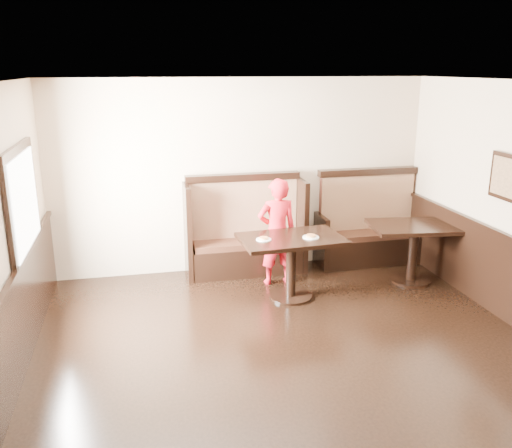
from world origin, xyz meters
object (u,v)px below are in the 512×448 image
object	(u,v)px
booth_main	(245,237)
child	(277,232)
booth_neighbor	(368,232)
table_neighbor	(414,239)
table_main	(291,251)

from	to	relation	value
booth_main	child	size ratio (longest dim) A/B	1.17
child	booth_neighbor	bearing A→B (deg)	-162.14
booth_main	booth_neighbor	xyz separation A→B (m)	(1.95, -0.00, -0.05)
table_neighbor	child	xyz separation A→B (m)	(-1.88, 0.37, 0.12)
table_neighbor	child	world-z (taller)	child
child	table_main	bearing A→B (deg)	94.46
booth_main	booth_neighbor	bearing A→B (deg)	-0.05
booth_neighbor	table_neighbor	xyz separation A→B (m)	(0.27, -0.92, 0.15)
booth_neighbor	child	world-z (taller)	child
booth_neighbor	table_neighbor	world-z (taller)	booth_neighbor
booth_main	table_main	size ratio (longest dim) A/B	1.29
table_neighbor	child	distance (m)	1.92
booth_main	table_neighbor	xyz separation A→B (m)	(2.22, -0.92, 0.10)
table_main	child	size ratio (longest dim) A/B	0.91
booth_neighbor	child	distance (m)	1.72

